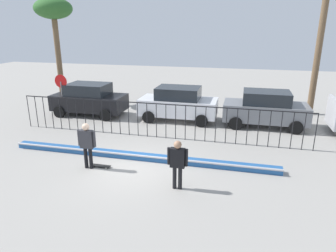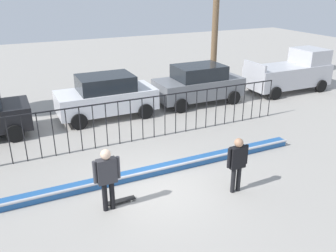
# 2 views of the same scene
# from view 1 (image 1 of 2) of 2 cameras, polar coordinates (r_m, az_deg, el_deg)

# --- Properties ---
(ground_plane) EXTENTS (60.00, 60.00, 0.00)m
(ground_plane) POSITION_cam_1_polar(r_m,az_deg,el_deg) (11.76, -6.82, -7.73)
(ground_plane) COLOR #9E9991
(bowl_coping_ledge) EXTENTS (11.00, 0.40, 0.27)m
(bowl_coping_ledge) POSITION_cam_1_polar(r_m,az_deg,el_deg) (12.41, -5.50, -5.63)
(bowl_coping_ledge) COLOR #235699
(bowl_coping_ledge) RESTS_ON ground
(perimeter_fence) EXTENTS (14.04, 0.04, 1.68)m
(perimeter_fence) POSITION_cam_1_polar(r_m,az_deg,el_deg) (14.44, -2.19, 1.80)
(perimeter_fence) COLOR black
(perimeter_fence) RESTS_ON ground
(skateboarder) EXTENTS (0.72, 0.27, 1.77)m
(skateboarder) POSITION_cam_1_polar(r_m,az_deg,el_deg) (11.63, -14.88, -2.84)
(skateboarder) COLOR black
(skateboarder) RESTS_ON ground
(skateboard) EXTENTS (0.80, 0.20, 0.07)m
(skateboard) POSITION_cam_1_polar(r_m,az_deg,el_deg) (11.97, -12.50, -7.24)
(skateboard) COLOR black
(skateboard) RESTS_ON ground
(camera_operator) EXTENTS (0.68, 0.25, 1.68)m
(camera_operator) POSITION_cam_1_polar(r_m,az_deg,el_deg) (9.85, 1.78, -6.45)
(camera_operator) COLOR black
(camera_operator) RESTS_ON ground
(parked_car_black) EXTENTS (4.30, 2.12, 1.90)m
(parked_car_black) POSITION_cam_1_polar(r_m,az_deg,el_deg) (18.85, -14.48, 4.89)
(parked_car_black) COLOR black
(parked_car_black) RESTS_ON ground
(parked_car_white) EXTENTS (4.30, 2.12, 1.90)m
(parked_car_white) POSITION_cam_1_polar(r_m,az_deg,el_deg) (17.21, 1.93, 4.23)
(parked_car_white) COLOR silver
(parked_car_white) RESTS_ON ground
(parked_car_gray) EXTENTS (4.30, 2.12, 1.90)m
(parked_car_gray) POSITION_cam_1_polar(r_m,az_deg,el_deg) (16.90, 17.69, 3.11)
(parked_car_gray) COLOR slate
(parked_car_gray) RESTS_ON ground
(stop_sign) EXTENTS (0.76, 0.07, 2.50)m
(stop_sign) POSITION_cam_1_polar(r_m,az_deg,el_deg) (18.68, -19.22, 6.36)
(stop_sign) COLOR slate
(stop_sign) RESTS_ON ground
(palm_tree_short) EXTENTS (2.41, 2.41, 6.84)m
(palm_tree_short) POSITION_cam_1_polar(r_m,az_deg,el_deg) (22.12, -20.54, 19.09)
(palm_tree_short) COLOR brown
(palm_tree_short) RESTS_ON ground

